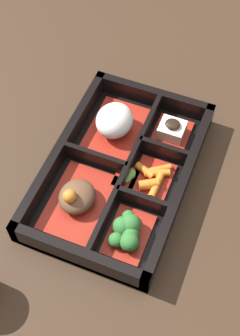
% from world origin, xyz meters
% --- Properties ---
extents(ground_plane, '(3.00, 3.00, 0.00)m').
position_xyz_m(ground_plane, '(0.00, 0.00, 0.00)').
color(ground_plane, '#382619').
extents(bento_base, '(0.33, 0.22, 0.01)m').
position_xyz_m(bento_base, '(0.00, 0.00, 0.01)').
color(bento_base, black).
rests_on(bento_base, ground_plane).
extents(bento_rim, '(0.33, 0.22, 0.04)m').
position_xyz_m(bento_rim, '(0.00, -0.00, 0.02)').
color(bento_rim, black).
rests_on(bento_rim, ground_plane).
extents(bowl_stew, '(0.13, 0.09, 0.05)m').
position_xyz_m(bowl_stew, '(-0.08, 0.04, 0.03)').
color(bowl_stew, maroon).
rests_on(bowl_stew, bento_base).
extents(bowl_rice, '(0.13, 0.09, 0.05)m').
position_xyz_m(bowl_rice, '(0.08, 0.04, 0.03)').
color(bowl_rice, maroon).
rests_on(bowl_rice, bento_base).
extents(bowl_greens, '(0.09, 0.06, 0.04)m').
position_xyz_m(bowl_greens, '(-0.10, -0.05, 0.03)').
color(bowl_greens, maroon).
rests_on(bowl_greens, bento_base).
extents(bowl_carrots, '(0.08, 0.06, 0.02)m').
position_xyz_m(bowl_carrots, '(0.00, -0.05, 0.02)').
color(bowl_carrots, maroon).
rests_on(bowl_carrots, bento_base).
extents(bowl_tofu, '(0.08, 0.06, 0.04)m').
position_xyz_m(bowl_tofu, '(0.10, -0.05, 0.02)').
color(bowl_tofu, maroon).
rests_on(bowl_tofu, bento_base).
extents(bowl_pickles, '(0.04, 0.04, 0.01)m').
position_xyz_m(bowl_pickles, '(-0.01, -0.01, 0.01)').
color(bowl_pickles, maroon).
rests_on(bowl_pickles, bento_base).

